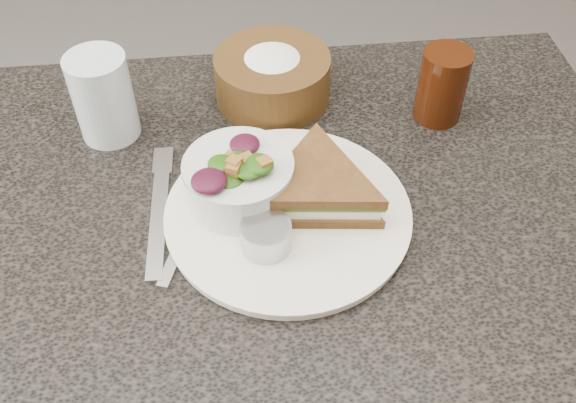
{
  "coord_description": "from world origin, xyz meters",
  "views": [
    {
      "loc": [
        -0.05,
        -0.56,
        1.36
      ],
      "look_at": [
        0.01,
        -0.02,
        0.78
      ],
      "focal_mm": 40.0,
      "sensor_mm": 36.0,
      "label": 1
    }
  ],
  "objects_px": {
    "sandwich": "(317,188)",
    "bread_basket": "(272,71)",
    "dining_table": "(281,352)",
    "dinner_plate": "(288,214)",
    "water_glass": "(103,97)",
    "salad_bowl": "(239,174)",
    "dressing_ramekin": "(266,236)",
    "cola_glass": "(443,82)"
  },
  "relations": [
    {
      "from": "sandwich",
      "to": "bread_basket",
      "type": "distance_m",
      "value": 0.24
    },
    {
      "from": "dining_table",
      "to": "dinner_plate",
      "type": "distance_m",
      "value": 0.38
    },
    {
      "from": "bread_basket",
      "to": "water_glass",
      "type": "bearing_deg",
      "value": -167.08
    },
    {
      "from": "dinner_plate",
      "to": "bread_basket",
      "type": "bearing_deg",
      "value": 89.04
    },
    {
      "from": "sandwich",
      "to": "bread_basket",
      "type": "xyz_separation_m",
      "value": [
        -0.03,
        0.24,
        0.01
      ]
    },
    {
      "from": "dining_table",
      "to": "salad_bowl",
      "type": "relative_size",
      "value": 7.24
    },
    {
      "from": "bread_basket",
      "to": "water_glass",
      "type": "xyz_separation_m",
      "value": [
        -0.24,
        -0.05,
        0.01
      ]
    },
    {
      "from": "dining_table",
      "to": "salad_bowl",
      "type": "xyz_separation_m",
      "value": [
        -0.05,
        0.01,
        0.43
      ]
    },
    {
      "from": "salad_bowl",
      "to": "bread_basket",
      "type": "bearing_deg",
      "value": 73.89
    },
    {
      "from": "bread_basket",
      "to": "sandwich",
      "type": "bearing_deg",
      "value": -81.79
    },
    {
      "from": "salad_bowl",
      "to": "water_glass",
      "type": "relative_size",
      "value": 1.1
    },
    {
      "from": "sandwich",
      "to": "dressing_ramekin",
      "type": "bearing_deg",
      "value": -130.45
    },
    {
      "from": "dressing_ramekin",
      "to": "dinner_plate",
      "type": "bearing_deg",
      "value": 58.95
    },
    {
      "from": "sandwich",
      "to": "dressing_ramekin",
      "type": "relative_size",
      "value": 3.1
    },
    {
      "from": "dining_table",
      "to": "water_glass",
      "type": "bearing_deg",
      "value": 142.84
    },
    {
      "from": "dinner_plate",
      "to": "cola_glass",
      "type": "distance_m",
      "value": 0.3
    },
    {
      "from": "dressing_ramekin",
      "to": "water_glass",
      "type": "xyz_separation_m",
      "value": [
        -0.2,
        0.25,
        0.03
      ]
    },
    {
      "from": "dressing_ramekin",
      "to": "salad_bowl",
      "type": "bearing_deg",
      "value": 106.96
    },
    {
      "from": "bread_basket",
      "to": "salad_bowl",
      "type": "bearing_deg",
      "value": -106.11
    },
    {
      "from": "dinner_plate",
      "to": "water_glass",
      "type": "height_order",
      "value": "water_glass"
    },
    {
      "from": "dinner_plate",
      "to": "dressing_ramekin",
      "type": "xyz_separation_m",
      "value": [
        -0.03,
        -0.05,
        0.02
      ]
    },
    {
      "from": "dressing_ramekin",
      "to": "water_glass",
      "type": "relative_size",
      "value": 0.48
    },
    {
      "from": "dressing_ramekin",
      "to": "cola_glass",
      "type": "height_order",
      "value": "cola_glass"
    },
    {
      "from": "cola_glass",
      "to": "dinner_plate",
      "type": "bearing_deg",
      "value": -143.6
    },
    {
      "from": "salad_bowl",
      "to": "cola_glass",
      "type": "relative_size",
      "value": 1.15
    },
    {
      "from": "dining_table",
      "to": "bread_basket",
      "type": "xyz_separation_m",
      "value": [
        0.01,
        0.23,
        0.42
      ]
    },
    {
      "from": "salad_bowl",
      "to": "dressing_ramekin",
      "type": "bearing_deg",
      "value": -73.04
    },
    {
      "from": "salad_bowl",
      "to": "water_glass",
      "type": "bearing_deg",
      "value": 137.7
    },
    {
      "from": "salad_bowl",
      "to": "water_glass",
      "type": "xyz_separation_m",
      "value": [
        -0.18,
        0.16,
        0.01
      ]
    },
    {
      "from": "dining_table",
      "to": "salad_bowl",
      "type": "height_order",
      "value": "salad_bowl"
    },
    {
      "from": "dining_table",
      "to": "salad_bowl",
      "type": "bearing_deg",
      "value": 168.1
    },
    {
      "from": "sandwich",
      "to": "dinner_plate",
      "type": "bearing_deg",
      "value": -156.12
    },
    {
      "from": "dinner_plate",
      "to": "water_glass",
      "type": "xyz_separation_m",
      "value": [
        -0.23,
        0.19,
        0.06
      ]
    },
    {
      "from": "sandwich",
      "to": "salad_bowl",
      "type": "bearing_deg",
      "value": 174.84
    },
    {
      "from": "sandwich",
      "to": "cola_glass",
      "type": "bearing_deg",
      "value": 46.04
    },
    {
      "from": "salad_bowl",
      "to": "bread_basket",
      "type": "relative_size",
      "value": 0.81
    },
    {
      "from": "dining_table",
      "to": "sandwich",
      "type": "xyz_separation_m",
      "value": [
        0.05,
        -0.01,
        0.41
      ]
    },
    {
      "from": "salad_bowl",
      "to": "dinner_plate",
      "type": "bearing_deg",
      "value": -28.91
    },
    {
      "from": "dinner_plate",
      "to": "water_glass",
      "type": "bearing_deg",
      "value": 140.6
    },
    {
      "from": "salad_bowl",
      "to": "bread_basket",
      "type": "distance_m",
      "value": 0.22
    },
    {
      "from": "bread_basket",
      "to": "cola_glass",
      "type": "xyz_separation_m",
      "value": [
        0.24,
        -0.07,
        0.01
      ]
    },
    {
      "from": "salad_bowl",
      "to": "bread_basket",
      "type": "height_order",
      "value": "bread_basket"
    }
  ]
}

